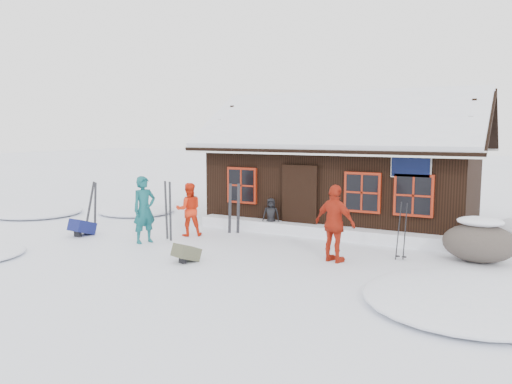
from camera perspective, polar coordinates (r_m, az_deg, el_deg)
ground at (r=13.43m, az=-2.73°, el=-6.20°), size 120.00×120.00×0.00m
mountain_hut at (r=17.08m, az=10.29°, el=1.87°), size 8.90×6.09×4.42m
snow_drift at (r=14.72m, az=6.86°, el=-4.38°), size 7.60×0.60×0.35m
snow_mounds at (r=14.35m, az=6.85°, el=-5.38°), size 20.60×13.20×0.48m
skier_teal at (r=14.00m, az=-12.65°, el=-1.98°), size 0.64×0.78×1.84m
skier_orange_left at (r=14.73m, az=-7.68°, el=-1.99°), size 0.96×0.94×1.56m
skier_orange_right at (r=11.79m, az=9.02°, el=-3.59°), size 1.15×0.71×1.83m
skier_crouched at (r=15.19m, az=1.72°, el=-2.65°), size 0.59×0.49×1.04m
boulder at (r=12.84m, az=24.16°, el=-5.18°), size 1.65×1.24×0.96m
ski_pair_left at (r=17.01m, az=-18.17°, el=-1.33°), size 0.62×0.19×1.50m
ski_pair_mid at (r=14.29m, az=-10.00°, el=-2.21°), size 0.38×0.22×1.71m
ski_pair_right at (r=15.01m, az=-2.52°, el=-1.98°), size 0.36×0.16×1.55m
ski_poles at (r=12.36m, az=16.32°, el=-4.42°), size 0.26×0.13×1.43m
backpack_blue at (r=15.57m, az=-19.24°, el=-4.09°), size 0.52×0.67×0.35m
backpack_olive at (r=11.91m, az=-7.96°, el=-7.21°), size 0.58×0.66×0.31m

